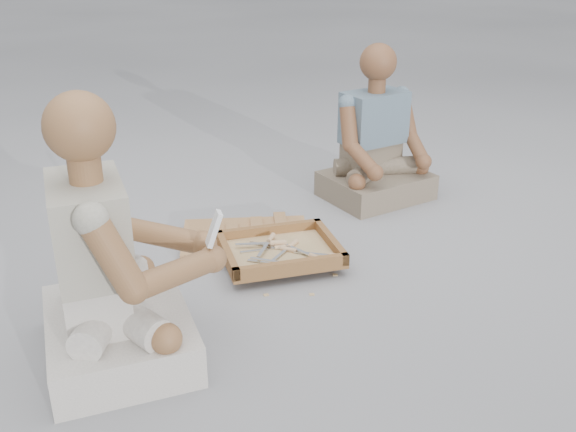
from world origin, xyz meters
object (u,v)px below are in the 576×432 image
tool_tray (280,251)px  craftsman (111,273)px  companion (376,149)px  carved_panel (246,238)px

tool_tray → craftsman: (-0.77, -0.33, 0.24)m
tool_tray → companion: 0.95m
carved_panel → tool_tray: 0.27m
craftsman → companion: bearing=123.3°
carved_panel → companion: size_ratio=0.71×
tool_tray → companion: (0.80, 0.47, 0.21)m
tool_tray → carved_panel: bearing=99.5°
tool_tray → companion: companion is taller
craftsman → companion: 1.76m
craftsman → carved_panel: bearing=135.7°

